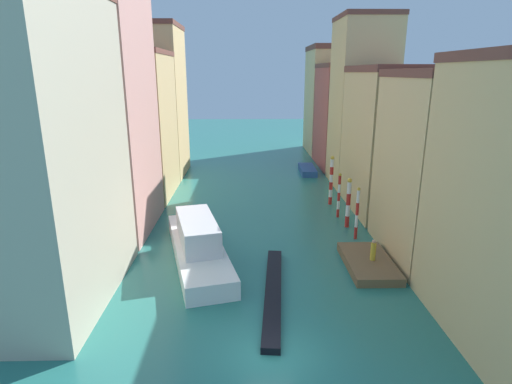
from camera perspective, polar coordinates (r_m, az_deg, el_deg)
ground_plane at (r=42.78m, az=0.13°, el=-1.12°), size 154.00×154.00×0.00m
building_left_0 at (r=24.96m, az=-27.53°, el=5.03°), size 6.14×11.78×17.36m
building_left_1 at (r=34.99m, az=-20.08°, el=12.08°), size 6.14×9.92×21.59m
building_left_2 at (r=44.98m, az=-15.63°, el=8.85°), size 6.14×9.75×14.87m
building_left_3 at (r=54.05m, az=-13.33°, el=12.00°), size 6.14×9.11×18.34m
building_right_1 at (r=31.03m, az=23.63°, el=3.22°), size 6.14×9.31×12.97m
building_right_2 at (r=40.71m, az=17.53°, el=6.89°), size 6.14×11.21×13.33m
building_right_3 at (r=49.33m, az=14.35°, el=11.79°), size 6.14×7.65×18.71m
building_right_4 at (r=58.73m, az=11.73°, el=10.21°), size 6.14×11.04×13.86m
building_right_5 at (r=69.34m, az=9.78°, el=12.39°), size 6.14×10.58×16.78m
waterfront_dock at (r=29.47m, az=15.23°, el=-9.41°), size 3.04×5.83×0.58m
person_on_dock at (r=29.03m, az=15.86°, el=-7.78°), size 0.36×0.36×1.45m
mooring_pole_0 at (r=33.25m, az=13.76°, el=-2.84°), size 0.26×0.26×4.24m
mooring_pole_1 at (r=35.64m, az=12.61°, el=-1.39°), size 0.39×0.39×4.30m
mooring_pole_2 at (r=37.94m, az=11.36°, el=-0.40°), size 0.27×0.27×4.13m
mooring_pole_3 at (r=41.45m, az=10.33°, el=1.66°), size 0.38×0.38×4.93m
vaporetto_white at (r=29.55m, az=-8.01°, el=-7.08°), size 6.18×12.97×3.03m
gondola_black at (r=25.27m, az=2.38°, el=-13.60°), size 1.87×11.02×0.38m
motorboat_0 at (r=54.81m, az=7.10°, el=3.05°), size 2.05×5.71×0.77m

